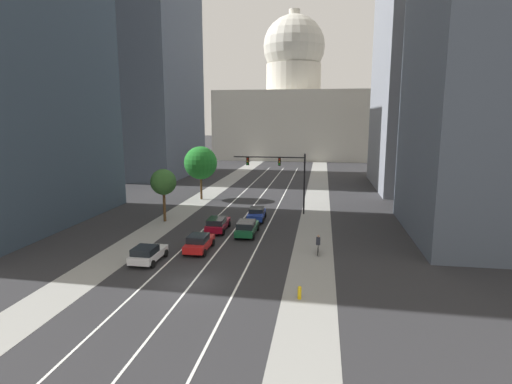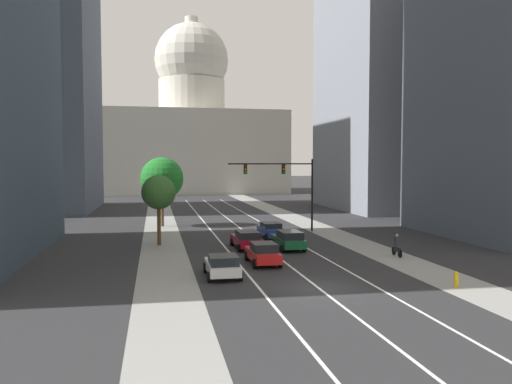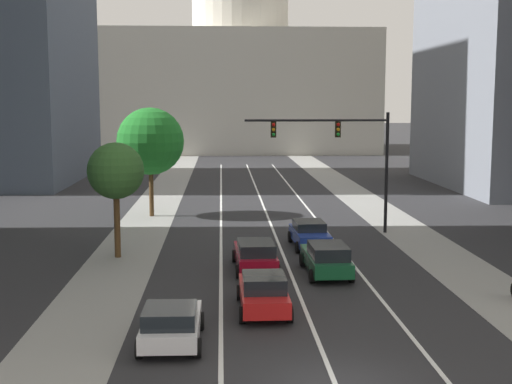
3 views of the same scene
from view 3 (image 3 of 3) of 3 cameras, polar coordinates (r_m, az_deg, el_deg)
ground_plane at (r=59.26m, az=0.29°, el=-0.36°), size 400.00×400.00×0.00m
sidewalk_left at (r=54.46m, az=-8.28°, el=-1.13°), size 3.58×130.00×0.01m
sidewalk_right at (r=55.46m, az=9.28°, el=-1.00°), size 3.58×130.00×0.01m
lane_stripe_left at (r=44.36m, az=-2.91°, el=-3.03°), size 0.16×90.00×0.01m
lane_stripe_center at (r=44.48m, az=1.36°, el=-2.99°), size 0.16×90.00×0.01m
lane_stripe_right at (r=44.84m, az=5.58°, el=-2.94°), size 0.16×90.00×0.01m
capitol_building at (r=116.82m, az=-1.30°, el=10.69°), size 42.45×27.71×42.07m
car_blue at (r=38.73m, az=4.45°, el=-3.45°), size 2.13×4.40×1.46m
car_white at (r=23.61m, az=-7.02°, el=-10.74°), size 2.11×4.04×1.44m
car_crimson at (r=33.33m, az=-0.06°, el=-5.19°), size 2.18×4.82×1.51m
car_green at (r=32.67m, az=5.85°, el=-5.46°), size 2.09×4.82×1.56m
car_red at (r=26.96m, az=0.62°, el=-8.29°), size 2.01×4.42×1.53m
traffic_signal_mast at (r=42.49m, az=7.26°, el=3.78°), size 8.85×0.39×7.46m
street_tree_mid_left at (r=49.07m, az=-8.73°, el=4.16°), size 4.74×4.74×7.70m
street_tree_near_left at (r=36.26m, az=-11.53°, el=1.67°), size 2.94×2.94×6.03m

